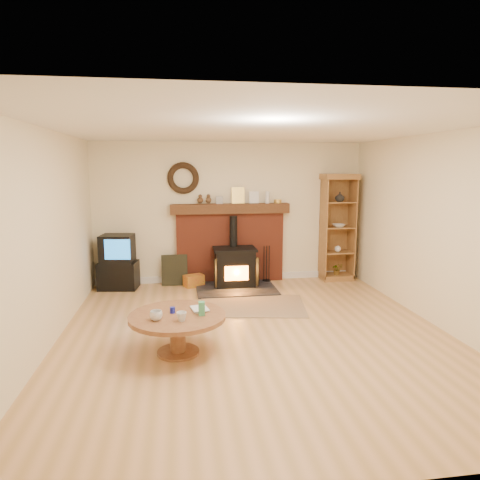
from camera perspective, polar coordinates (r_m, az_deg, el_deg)
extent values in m
plane|color=tan|center=(5.68, 2.05, -12.46)|extent=(5.50, 5.50, 0.00)
cube|color=beige|center=(8.03, -1.41, 3.64)|extent=(5.00, 0.02, 2.60)
cube|color=beige|center=(2.74, 12.67, -8.35)|extent=(5.00, 0.02, 2.60)
cube|color=beige|center=(5.47, -24.58, -0.04)|extent=(0.02, 5.50, 2.60)
cube|color=beige|center=(6.28, 25.19, 1.06)|extent=(0.02, 5.50, 2.60)
cube|color=white|center=(5.29, 2.23, 14.66)|extent=(5.00, 5.50, 0.02)
cube|color=white|center=(8.23, -1.35, -4.99)|extent=(5.00, 0.04, 0.12)
torus|color=black|center=(7.87, -7.59, 8.18)|extent=(0.57, 0.11, 0.57)
cube|color=brown|center=(8.05, -1.32, -1.02)|extent=(2.00, 0.15, 1.30)
cube|color=#362311|center=(7.91, -1.31, 4.21)|extent=(2.20, 0.22, 0.18)
cube|color=#999999|center=(7.89, -2.77, 5.35)|extent=(0.13, 0.05, 0.14)
cube|color=gold|center=(7.94, -0.27, 5.97)|extent=(0.24, 0.06, 0.30)
cube|color=white|center=(7.99, 1.88, 5.70)|extent=(0.18, 0.05, 0.22)
cylinder|color=white|center=(8.02, 3.67, 5.70)|extent=(0.08, 0.08, 0.22)
cylinder|color=gold|center=(8.07, 5.06, 5.17)|extent=(0.14, 0.14, 0.07)
cube|color=black|center=(7.64, -0.52, -6.49)|extent=(1.40, 1.00, 0.03)
cube|color=black|center=(7.75, -0.72, -3.69)|extent=(0.69, 0.49, 0.64)
cube|color=black|center=(7.68, -0.73, -1.21)|extent=(0.76, 0.54, 0.04)
cylinder|color=black|center=(7.78, -0.88, 1.16)|extent=(0.14, 0.14, 0.56)
cube|color=orange|center=(7.51, -0.46, -4.47)|extent=(0.42, 0.02, 0.26)
cube|color=black|center=(7.53, -2.92, -4.29)|extent=(0.16, 0.22, 0.51)
cube|color=black|center=(7.62, 1.84, -4.13)|extent=(0.16, 0.22, 0.51)
cube|color=brown|center=(6.77, 1.54, -8.71)|extent=(1.80, 1.38, 0.01)
cube|color=black|center=(7.95, -15.88, -4.53)|extent=(0.72, 0.55, 0.49)
cube|color=black|center=(7.85, -16.04, -1.08)|extent=(0.61, 0.53, 0.49)
cube|color=blue|center=(7.61, -16.04, -1.22)|extent=(0.44, 0.08, 0.35)
cube|color=brown|center=(8.53, 12.65, -4.77)|extent=(0.59, 0.43, 0.10)
cube|color=brown|center=(8.54, 12.39, 1.65)|extent=(0.59, 0.02, 1.87)
cube|color=brown|center=(8.25, 11.04, 1.43)|extent=(0.02, 0.43, 1.87)
cube|color=brown|center=(8.46, 14.68, 1.49)|extent=(0.02, 0.43, 1.87)
cube|color=brown|center=(8.27, 13.14, 8.23)|extent=(0.65, 0.47, 0.10)
cube|color=brown|center=(8.43, 12.77, -1.58)|extent=(0.55, 0.39, 0.02)
cube|color=brown|center=(8.35, 12.89, 1.67)|extent=(0.55, 0.39, 0.02)
cube|color=brown|center=(8.30, 13.01, 4.96)|extent=(0.55, 0.39, 0.02)
imported|color=white|center=(8.24, 13.16, 5.64)|extent=(0.18, 0.18, 0.18)
imported|color=white|center=(8.30, 13.02, 1.88)|extent=(0.23, 0.23, 0.06)
sphere|color=white|center=(8.37, 12.91, -1.17)|extent=(0.12, 0.12, 0.12)
imported|color=#419763|center=(8.45, 12.81, -3.79)|extent=(0.20, 0.18, 0.22)
cube|color=gold|center=(7.85, -6.17, -5.42)|extent=(0.40, 0.34, 0.21)
cube|color=black|center=(7.95, -8.72, -3.98)|extent=(0.47, 0.13, 0.56)
cylinder|color=black|center=(8.13, 3.53, -5.49)|extent=(0.16, 0.16, 0.04)
cylinder|color=black|center=(8.04, 3.21, -3.23)|extent=(0.02, 0.02, 0.70)
cylinder|color=black|center=(8.05, 3.56, -3.22)|extent=(0.02, 0.02, 0.70)
cylinder|color=black|center=(8.06, 3.91, -3.21)|extent=(0.02, 0.02, 0.70)
cylinder|color=brown|center=(5.20, -8.24, -14.55)|extent=(0.49, 0.49, 0.03)
cylinder|color=brown|center=(5.12, -8.29, -12.42)|extent=(0.18, 0.18, 0.40)
cylinder|color=brown|center=(5.04, -8.36, -10.06)|extent=(1.12, 1.12, 0.05)
imported|color=white|center=(4.87, -11.12, -9.86)|extent=(0.14, 0.14, 0.11)
imported|color=white|center=(4.80, -7.80, -10.08)|extent=(0.11, 0.11, 0.10)
imported|color=#4C331E|center=(5.13, -6.42, -9.23)|extent=(0.19, 0.25, 0.02)
cylinder|color=#171E9C|center=(5.07, -8.99, -9.22)|extent=(0.06, 0.06, 0.07)
cube|color=#419763|center=(4.95, -5.14, -9.08)|extent=(0.07, 0.07, 0.16)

